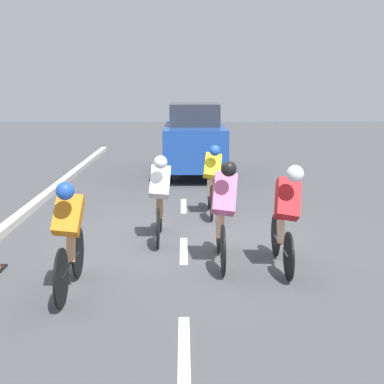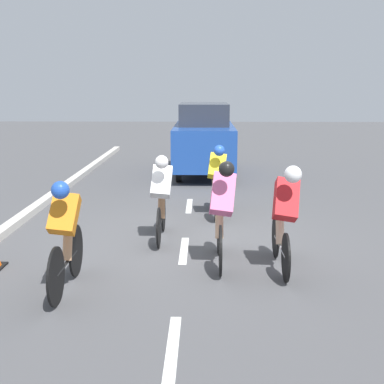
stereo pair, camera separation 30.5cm
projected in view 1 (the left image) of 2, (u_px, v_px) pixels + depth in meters
ground_plane at (184, 241)px, 9.01m from camera, size 60.00×60.00×0.00m
lane_stripe_near at (184, 347)px, 5.37m from camera, size 0.12×1.40×0.01m
lane_stripe_mid at (184, 250)px, 8.51m from camera, size 0.12×1.40×0.01m
lane_stripe_far at (184, 206)px, 11.64m from camera, size 0.12×1.40×0.01m
cyclist_pink at (223, 211)px, 7.68m from camera, size 0.40×1.72×1.57m
cyclist_yellow at (212, 178)px, 10.68m from camera, size 0.39×1.70×1.45m
cyclist_white at (160, 195)px, 8.93m from camera, size 0.36×1.69×1.48m
cyclist_orange at (69, 235)px, 6.62m from camera, size 0.37×1.73×1.48m
cyclist_red at (287, 213)px, 7.49m from camera, size 0.40×1.71×1.54m
support_car at (194, 139)px, 15.60m from camera, size 1.70×4.06×2.07m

